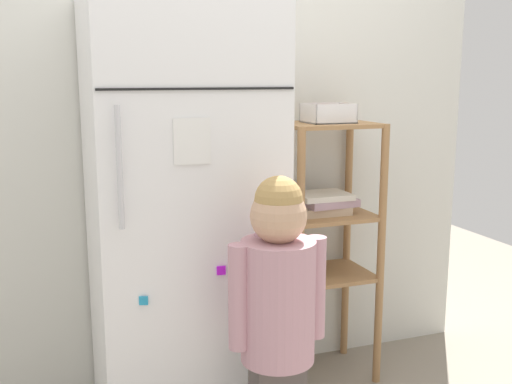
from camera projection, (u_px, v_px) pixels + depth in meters
name	position (u px, v px, depth m)	size (l,w,h in m)	color
kitchen_wall_back	(214.00, 144.00, 2.79)	(2.68, 0.03, 2.24)	silver
refrigerator	(182.00, 216.00, 2.44)	(0.71, 0.65, 1.74)	white
child_standing	(278.00, 300.00, 2.09)	(0.36, 0.26, 1.10)	#554D49
pantry_shelf_unit	(325.00, 223.00, 2.82)	(0.44, 0.36, 1.22)	#9E7247
fruit_bin	(329.00, 115.00, 2.71)	(0.20, 0.17, 0.09)	white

